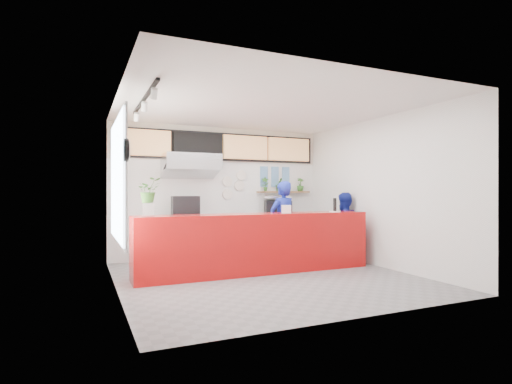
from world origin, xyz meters
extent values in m
plane|color=slate|center=(0.00, 0.00, 0.00)|extent=(5.00, 5.00, 0.00)
plane|color=silver|center=(0.00, 0.00, 3.00)|extent=(5.00, 5.00, 0.00)
plane|color=white|center=(0.00, 2.50, 1.50)|extent=(5.00, 0.00, 5.00)
plane|color=white|center=(-2.50, 0.00, 1.50)|extent=(0.00, 5.00, 5.00)
plane|color=white|center=(2.50, 0.00, 1.50)|extent=(0.00, 5.00, 5.00)
cube|color=#AD0C0C|center=(0.00, 0.40, 0.55)|extent=(4.50, 0.60, 1.10)
cube|color=beige|center=(0.00, 2.49, 2.60)|extent=(5.00, 0.02, 0.80)
cube|color=#B2B5BA|center=(-0.80, 2.20, 0.45)|extent=(1.80, 0.60, 0.90)
cube|color=black|center=(-0.92, 2.20, 1.16)|extent=(0.64, 0.64, 0.51)
cube|color=#B2B5BA|center=(-0.80, 2.15, 2.15)|extent=(1.20, 0.70, 0.35)
cube|color=#B2B5BA|center=(-0.80, 2.15, 1.95)|extent=(1.20, 0.69, 0.31)
cube|color=#B2B5BA|center=(1.50, 2.20, 0.45)|extent=(1.80, 0.60, 0.90)
cube|color=black|center=(1.34, 2.20, 1.10)|extent=(0.71, 0.60, 0.39)
cube|color=#B3B5BA|center=(1.34, 2.20, 1.38)|extent=(0.74, 0.64, 0.06)
cube|color=brown|center=(1.60, 2.40, 1.50)|extent=(1.40, 0.18, 0.04)
cube|color=tan|center=(-1.75, 2.38, 2.55)|extent=(1.10, 0.10, 0.55)
cube|color=black|center=(-0.59, 2.38, 2.55)|extent=(1.10, 0.10, 0.55)
cube|color=tan|center=(0.57, 2.38, 2.55)|extent=(1.10, 0.10, 0.55)
cube|color=tan|center=(1.73, 2.38, 2.55)|extent=(1.10, 0.10, 0.55)
cube|color=black|center=(0.00, 2.46, 2.55)|extent=(4.80, 0.04, 0.65)
cube|color=silver|center=(-2.47, 0.30, 1.70)|extent=(0.04, 2.20, 1.90)
cube|color=#B2B5BA|center=(-2.45, 0.30, 1.70)|extent=(0.03, 2.30, 2.00)
cylinder|color=black|center=(-2.46, -0.90, 2.05)|extent=(0.05, 0.30, 0.30)
cylinder|color=white|center=(-2.43, -0.90, 2.05)|extent=(0.02, 0.26, 0.26)
cube|color=black|center=(-2.10, 0.00, 2.94)|extent=(0.05, 2.40, 0.04)
cylinder|color=silver|center=(0.15, 2.47, 1.75)|extent=(0.24, 0.03, 0.24)
cylinder|color=silver|center=(0.45, 2.47, 1.65)|extent=(0.24, 0.03, 0.24)
cylinder|color=silver|center=(0.15, 2.47, 1.45)|extent=(0.24, 0.03, 0.24)
cylinder|color=silver|center=(0.50, 2.47, 1.90)|extent=(0.24, 0.03, 0.24)
cube|color=#598CBF|center=(1.10, 2.48, 2.00)|extent=(0.20, 0.02, 0.25)
cube|color=#598CBF|center=(1.40, 2.48, 2.00)|extent=(0.20, 0.02, 0.25)
cube|color=#598CBF|center=(1.70, 2.48, 2.00)|extent=(0.20, 0.02, 0.25)
cube|color=#598CBF|center=(1.10, 2.48, 1.75)|extent=(0.20, 0.02, 0.25)
cube|color=#598CBF|center=(1.40, 2.48, 1.75)|extent=(0.20, 0.02, 0.25)
cube|color=#598CBF|center=(1.70, 2.48, 1.75)|extent=(0.20, 0.02, 0.25)
imported|color=navy|center=(0.84, 1.01, 0.86)|extent=(0.71, 0.55, 1.73)
imported|color=navy|center=(2.28, 0.87, 0.74)|extent=(0.82, 0.70, 1.49)
imported|color=#2F6623|center=(1.09, 2.40, 1.69)|extent=(0.21, 0.17, 0.34)
imported|color=#2F6623|center=(1.47, 2.40, 1.69)|extent=(0.20, 0.18, 0.33)
imported|color=#2F6623|center=(2.07, 2.40, 1.69)|extent=(0.19, 0.17, 0.33)
cylinder|color=silver|center=(-1.98, 0.35, 1.22)|extent=(0.22, 0.22, 0.24)
imported|color=#2F6623|center=(-1.98, 0.35, 1.53)|extent=(0.45, 0.41, 0.42)
cube|color=white|center=(0.58, 0.36, 1.18)|extent=(0.20, 0.16, 0.15)
cylinder|color=white|center=(1.66, 0.32, 1.11)|extent=(0.25, 0.25, 0.02)
cylinder|color=black|center=(1.66, 0.32, 1.25)|extent=(0.08, 0.08, 0.26)
camera|label=1|loc=(-3.01, -6.34, 1.50)|focal=28.00mm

